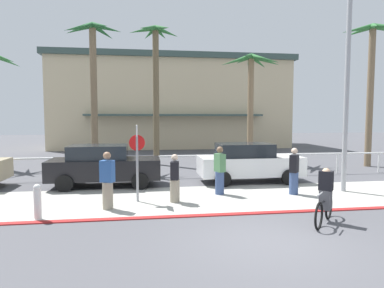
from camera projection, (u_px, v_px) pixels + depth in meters
name	position (u px, v px, depth m)	size (l,w,h in m)	color
ground_plane	(197.00, 172.00, 17.56)	(80.00, 80.00, 0.00)	#4C4C51
sidewalk_strip	(224.00, 198.00, 11.83)	(44.00, 4.00, 0.02)	#ADAAA0
curb_paint	(240.00, 214.00, 9.86)	(44.00, 0.24, 0.03)	maroon
building_backdrop	(171.00, 103.00, 33.15)	(22.02, 9.72, 8.41)	beige
rail_fence	(203.00, 159.00, 16.01)	(23.02, 0.08, 1.04)	white
stop_sign_bike_lane	(137.00, 152.00, 11.16)	(0.52, 0.56, 2.56)	gray
bollard_0	(38.00, 202.00, 9.28)	(0.20, 0.20, 1.00)	white
streetlight_curb	(351.00, 77.00, 12.32)	(0.24, 2.54, 7.50)	#9EA0A5
palm_tree_1	(93.00, 61.00, 18.15)	(3.15, 3.28, 7.86)	#756047
palm_tree_2	(155.00, 67.00, 19.70)	(2.91, 2.91, 8.12)	brown
palm_tree_3	(252.00, 77.00, 20.54)	(3.63, 3.41, 6.66)	#846B4C
palm_tree_4	(371.00, 63.00, 19.05)	(3.27, 3.39, 8.04)	#756047
car_black_1	(104.00, 165.00, 13.78)	(4.40, 2.02, 1.69)	black
car_white_2	(248.00, 162.00, 14.68)	(4.40, 2.02, 1.69)	white
cyclist_black_0	(325.00, 197.00, 9.04)	(1.27, 1.38, 1.50)	black
pedestrian_0	(107.00, 183.00, 10.30)	(0.47, 0.41, 1.78)	gray
pedestrian_1	(294.00, 173.00, 12.30)	(0.45, 0.47, 1.72)	#384C7A
pedestrian_2	(220.00, 172.00, 12.29)	(0.41, 0.47, 1.76)	#384C7A
pedestrian_3	(175.00, 180.00, 11.17)	(0.37, 0.44, 1.61)	gray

